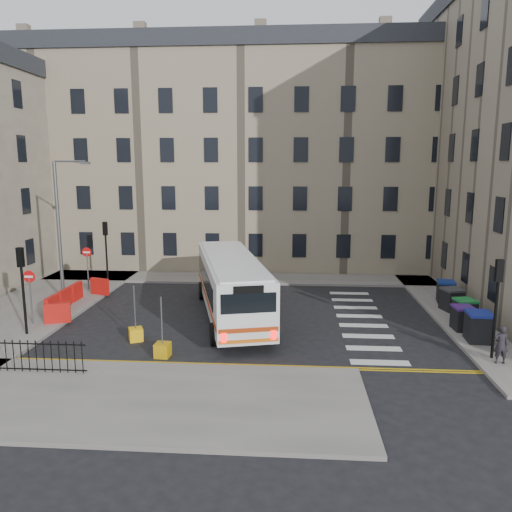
# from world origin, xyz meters

# --- Properties ---
(ground) EXTENTS (120.00, 120.00, 0.00)m
(ground) POSITION_xyz_m (0.00, 0.00, 0.00)
(ground) COLOR black
(ground) RESTS_ON ground
(pavement_north) EXTENTS (36.00, 3.20, 0.15)m
(pavement_north) POSITION_xyz_m (-6.00, 8.60, 0.07)
(pavement_north) COLOR slate
(pavement_north) RESTS_ON ground
(pavement_east) EXTENTS (2.40, 26.00, 0.15)m
(pavement_east) POSITION_xyz_m (9.00, 4.00, 0.07)
(pavement_east) COLOR slate
(pavement_east) RESTS_ON ground
(pavement_west) EXTENTS (6.00, 22.00, 0.15)m
(pavement_west) POSITION_xyz_m (-14.00, 1.00, 0.07)
(pavement_west) COLOR slate
(pavement_west) RESTS_ON ground
(pavement_sw) EXTENTS (20.00, 6.00, 0.15)m
(pavement_sw) POSITION_xyz_m (-7.00, -10.00, 0.07)
(pavement_sw) COLOR slate
(pavement_sw) RESTS_ON ground
(terrace_north) EXTENTS (38.30, 10.80, 17.20)m
(terrace_north) POSITION_xyz_m (-7.00, 15.50, 8.62)
(terrace_north) COLOR gray
(terrace_north) RESTS_ON ground
(traffic_light_east) EXTENTS (0.28, 0.22, 4.10)m
(traffic_light_east) POSITION_xyz_m (8.60, -5.50, 2.87)
(traffic_light_east) COLOR black
(traffic_light_east) RESTS_ON pavement_east
(traffic_light_nw) EXTENTS (0.28, 0.22, 4.10)m
(traffic_light_nw) POSITION_xyz_m (-12.00, 6.50, 2.87)
(traffic_light_nw) COLOR black
(traffic_light_nw) RESTS_ON pavement_west
(traffic_light_sw) EXTENTS (0.28, 0.22, 4.10)m
(traffic_light_sw) POSITION_xyz_m (-12.00, -4.00, 2.87)
(traffic_light_sw) COLOR black
(traffic_light_sw) RESTS_ON pavement_west
(streetlamp) EXTENTS (0.50, 0.22, 8.14)m
(streetlamp) POSITION_xyz_m (-13.00, 2.00, 4.34)
(streetlamp) COLOR #595B5E
(streetlamp) RESTS_ON pavement_west
(no_entry_north) EXTENTS (0.60, 0.08, 3.00)m
(no_entry_north) POSITION_xyz_m (-12.50, 4.50, 2.08)
(no_entry_north) COLOR #595B5E
(no_entry_north) RESTS_ON pavement_west
(no_entry_south) EXTENTS (0.60, 0.08, 3.00)m
(no_entry_south) POSITION_xyz_m (-12.50, -2.50, 2.08)
(no_entry_south) COLOR #595B5E
(no_entry_south) RESTS_ON pavement_west
(roadworks_barriers) EXTENTS (1.66, 6.26, 1.00)m
(roadworks_barriers) POSITION_xyz_m (-11.84, 0.50, 0.65)
(roadworks_barriers) COLOR red
(roadworks_barriers) RESTS_ON pavement_west
(bus) EXTENTS (5.37, 11.85, 3.15)m
(bus) POSITION_xyz_m (-2.79, -0.24, 1.82)
(bus) COLOR white
(bus) RESTS_ON ground
(wheelie_bin_a) EXTENTS (1.13, 1.28, 1.34)m
(wheelie_bin_a) POSITION_xyz_m (8.75, -3.50, 0.82)
(wheelie_bin_a) COLOR black
(wheelie_bin_a) RESTS_ON pavement_east
(wheelie_bin_b) EXTENTS (0.98, 1.10, 1.15)m
(wheelie_bin_b) POSITION_xyz_m (8.58, -1.94, 0.73)
(wheelie_bin_b) COLOR black
(wheelie_bin_b) RESTS_ON pavement_east
(wheelie_bin_c) EXTENTS (1.12, 1.23, 1.17)m
(wheelie_bin_c) POSITION_xyz_m (9.08, -0.68, 0.74)
(wheelie_bin_c) COLOR black
(wheelie_bin_c) RESTS_ON pavement_east
(wheelie_bin_d) EXTENTS (1.23, 1.33, 1.22)m
(wheelie_bin_d) POSITION_xyz_m (9.07, 1.35, 0.76)
(wheelie_bin_d) COLOR black
(wheelie_bin_d) RESTS_ON pavement_east
(wheelie_bin_e) EXTENTS (1.14, 1.26, 1.23)m
(wheelie_bin_e) POSITION_xyz_m (9.26, 3.08, 0.77)
(wheelie_bin_e) COLOR black
(wheelie_bin_e) RESTS_ON pavement_east
(pedestrian) EXTENTS (0.57, 0.38, 1.56)m
(pedestrian) POSITION_xyz_m (8.68, -6.08, 0.93)
(pedestrian) COLOR black
(pedestrian) RESTS_ON pavement_east
(bollard_yellow) EXTENTS (0.80, 0.80, 0.60)m
(bollard_yellow) POSITION_xyz_m (-6.72, -4.17, 0.30)
(bollard_yellow) COLOR #F4B30D
(bollard_yellow) RESTS_ON ground
(bollard_chevron) EXTENTS (0.65, 0.65, 0.60)m
(bollard_chevron) POSITION_xyz_m (-5.00, -6.00, 0.30)
(bollard_chevron) COLOR #BF8D0B
(bollard_chevron) RESTS_ON ground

